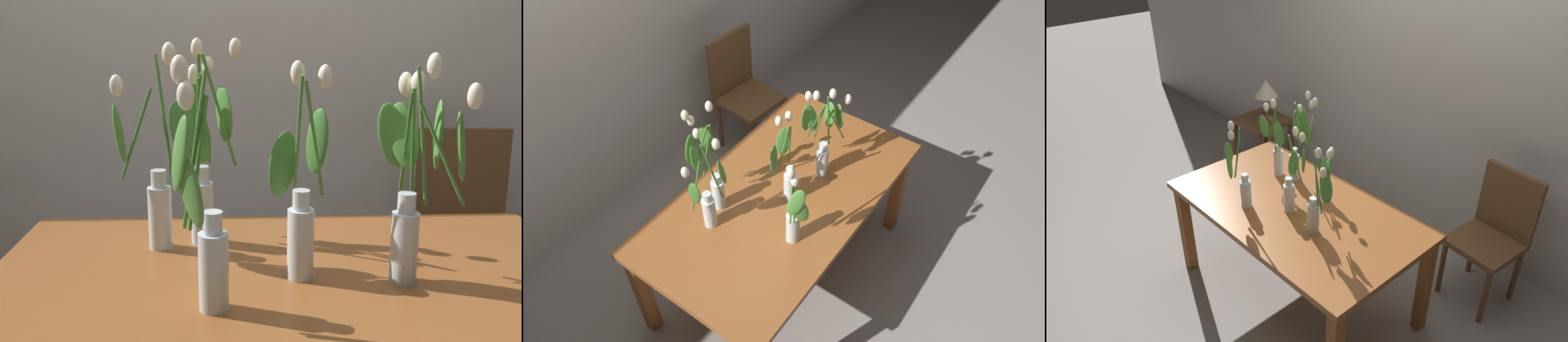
{
  "view_description": "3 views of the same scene",
  "coord_description": "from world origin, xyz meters",
  "views": [
    {
      "loc": [
        -0.15,
        -1.45,
        1.36
      ],
      "look_at": [
        -0.09,
        -0.05,
        1.02
      ],
      "focal_mm": 40.78,
      "sensor_mm": 36.0,
      "label": 1
    },
    {
      "loc": [
        -1.47,
        -1.08,
        2.8
      ],
      "look_at": [
        -0.04,
        -0.05,
        0.98
      ],
      "focal_mm": 35.05,
      "sensor_mm": 36.0,
      "label": 2
    },
    {
      "loc": [
        1.84,
        -1.59,
        2.44
      ],
      "look_at": [
        0.04,
        0.06,
        0.99
      ],
      "focal_mm": 32.89,
      "sensor_mm": 36.0,
      "label": 3
    }
  ],
  "objects": [
    {
      "name": "tulip_vase_2",
      "position": [
        -0.38,
        0.16,
        0.93
      ],
      "size": [
        0.25,
        0.12,
        0.58
      ],
      "color": "silver",
      "rests_on": "dining_table"
    },
    {
      "name": "dining_chair",
      "position": [
        0.84,
        0.98,
        0.52
      ],
      "size": [
        0.44,
        0.44,
        0.93
      ],
      "color": "brown",
      "rests_on": "ground"
    },
    {
      "name": "tulip_vase_0",
      "position": [
        -0.25,
        0.27,
        0.98
      ],
      "size": [
        0.21,
        0.19,
        0.59
      ],
      "color": "silver",
      "rests_on": "dining_table"
    },
    {
      "name": "tulip_vase_4",
      "position": [
        -0.22,
        -0.24,
        0.93
      ],
      "size": [
        0.13,
        0.15,
        0.57
      ],
      "color": "silver",
      "rests_on": "dining_table"
    },
    {
      "name": "dining_table",
      "position": [
        0.0,
        0.0,
        0.65
      ],
      "size": [
        1.6,
        0.9,
        0.74
      ],
      "color": "brown",
      "rests_on": "ground"
    },
    {
      "name": "tulip_vase_1",
      "position": [
        0.01,
        -0.03,
        0.92
      ],
      "size": [
        0.17,
        0.15,
        0.54
      ],
      "color": "silver",
      "rests_on": "dining_table"
    },
    {
      "name": "room_wall_rear",
      "position": [
        0.0,
        1.39,
        1.35
      ],
      "size": [
        9.0,
        0.1,
        2.7
      ],
      "primitive_type": "cube",
      "color": "beige",
      "rests_on": "ground"
    },
    {
      "name": "tulip_vase_3",
      "position": [
        0.28,
        -0.07,
        0.98
      ],
      "size": [
        0.22,
        0.21,
        0.56
      ],
      "color": "silver",
      "rests_on": "dining_table"
    }
  ]
}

